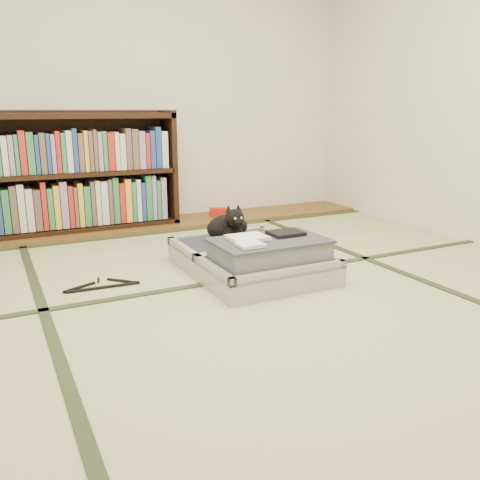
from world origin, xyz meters
name	(u,v)px	position (x,y,z in m)	size (l,w,h in m)	color
floor	(262,304)	(0.00, 0.00, 0.00)	(4.50, 4.50, 0.00)	tan
wood_strip	(148,225)	(0.00, 2.00, 0.01)	(4.00, 0.50, 0.02)	brown
red_item	(218,212)	(0.67, 2.03, 0.06)	(0.15, 0.09, 0.07)	#B31D0E
tatami_borders	(222,276)	(0.00, 0.49, 0.00)	(4.00, 4.50, 0.01)	#2D381E
bookcase	(82,175)	(-0.50, 2.07, 0.45)	(1.50, 0.34, 0.96)	black
suitcase	(253,258)	(0.19, 0.45, 0.10)	(0.71, 0.95, 0.28)	#A7A7AB
cat	(229,227)	(0.17, 0.74, 0.23)	(0.32, 0.32, 0.26)	black
cable_coil	(251,236)	(0.35, 0.78, 0.15)	(0.10, 0.10, 0.02)	white
hanger	(102,285)	(-0.67, 0.63, 0.01)	(0.41, 0.19, 0.01)	black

